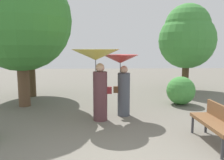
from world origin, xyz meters
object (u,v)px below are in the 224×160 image
Objects in this scene: person_left at (97,67)px; tree_near_right at (187,36)px; park_bench at (218,121)px; person_right at (122,73)px; tree_mid_left at (29,29)px; tree_near_left at (20,12)px.

tree_near_right is at bearing -46.37° from person_left.
tree_near_right is (1.61, 6.29, 2.16)m from park_bench.
park_bench is at bearing -104.36° from tree_near_right.
person_left is 0.88m from person_right.
tree_near_right is (3.51, 4.08, 1.32)m from person_right.
tree_mid_left is (-3.67, 2.99, 1.55)m from person_right.
park_bench is at bearing -126.92° from person_left.
tree_near_left is at bearing 53.62° from person_left.
person_left is at bearing -133.23° from tree_near_right.
tree_mid_left is at bearing 98.43° from tree_near_left.
tree_near_left is (-5.32, 3.52, 2.81)m from park_bench.
tree_mid_left reaches higher than person_right.
park_bench is 7.99m from tree_mid_left.
person_right is 3.03m from park_bench.
tree_mid_left is (-7.18, -1.08, 0.23)m from tree_near_right.
person_left is 3.66m from tree_near_left.
person_left is 0.39× the size of tree_near_left.
person_right is 0.42× the size of tree_mid_left.
tree_near_left is 1.26× the size of tree_near_right.
tree_near_left is (-2.68, 1.76, 1.76)m from person_left.
tree_near_left reaches higher than person_right.
park_bench is 0.33× the size of tree_mid_left.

